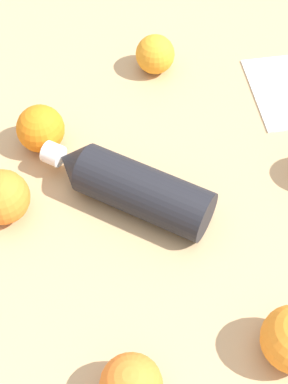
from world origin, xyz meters
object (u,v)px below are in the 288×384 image
orange_2 (41,129)px  orange_5 (155,54)px  water_bottle (129,186)px  orange_1 (2,197)px

orange_2 → orange_5: size_ratio=1.10×
water_bottle → orange_2: same height
water_bottle → orange_2: size_ratio=3.28×
orange_1 → orange_2: size_ratio=1.06×
orange_1 → orange_5: orange_1 is taller
orange_5 → orange_1: bearing=-62.4°
orange_1 → orange_2: bearing=136.2°
orange_1 → orange_2: (-0.10, 0.09, -0.00)m
water_bottle → orange_1: 0.17m
water_bottle → orange_1: orange_1 is taller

